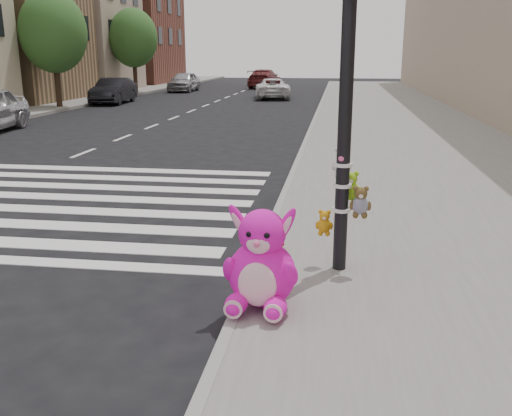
% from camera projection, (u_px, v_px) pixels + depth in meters
% --- Properties ---
extents(ground, '(120.00, 120.00, 0.00)m').
position_uv_depth(ground, '(76.00, 332.00, 5.72)').
color(ground, black).
rests_on(ground, ground).
extents(sidewalk_near, '(7.00, 80.00, 0.14)m').
position_uv_depth(sidewalk_near, '(435.00, 160.00, 14.56)').
color(sidewalk_near, slate).
rests_on(sidewalk_near, ground).
extents(curb_edge, '(0.12, 80.00, 0.15)m').
position_uv_depth(curb_edge, '(300.00, 156.00, 15.03)').
color(curb_edge, gray).
rests_on(curb_edge, ground).
extents(bld_far_c, '(6.00, 8.00, 8.00)m').
position_uv_depth(bld_far_c, '(15.00, 29.00, 31.63)').
color(bld_far_c, '#93734E').
rests_on(bld_far_c, ground).
extents(bld_far_d, '(6.00, 8.00, 10.00)m').
position_uv_depth(bld_far_d, '(83.00, 19.00, 39.96)').
color(bld_far_d, gray).
rests_on(bld_far_d, ground).
extents(bld_far_e, '(6.00, 10.00, 9.00)m').
position_uv_depth(bld_far_e, '(137.00, 32.00, 50.60)').
color(bld_far_e, brown).
rests_on(bld_far_e, ground).
extents(signal_pole, '(0.66, 0.50, 4.00)m').
position_uv_depth(signal_pole, '(346.00, 134.00, 6.62)').
color(signal_pole, black).
rests_on(signal_pole, sidewalk_near).
extents(tree_far_b, '(3.20, 3.20, 5.44)m').
position_uv_depth(tree_far_b, '(53.00, 32.00, 27.31)').
color(tree_far_b, '#382619').
rests_on(tree_far_b, sidewalk_far).
extents(tree_far_c, '(3.20, 3.20, 5.44)m').
position_uv_depth(tree_far_c, '(133.00, 38.00, 37.81)').
color(tree_far_c, '#382619').
rests_on(tree_far_c, sidewalk_far).
extents(pink_bunny, '(0.79, 0.85, 1.11)m').
position_uv_depth(pink_bunny, '(261.00, 266.00, 5.85)').
color(pink_bunny, '#F915C2').
rests_on(pink_bunny, sidewalk_near).
extents(red_teddy, '(0.16, 0.12, 0.21)m').
position_uv_depth(red_teddy, '(280.00, 242.00, 7.70)').
color(red_teddy, red).
rests_on(red_teddy, sidewalk_near).
extents(car_dark_far, '(1.71, 4.27, 1.38)m').
position_uv_depth(car_dark_far, '(114.00, 91.00, 31.31)').
color(car_dark_far, black).
rests_on(car_dark_far, ground).
extents(car_white_near, '(2.63, 4.62, 1.21)m').
position_uv_depth(car_white_near, '(272.00, 88.00, 34.73)').
color(car_white_near, silver).
rests_on(car_white_near, ground).
extents(car_maroon_near, '(2.33, 5.09, 1.44)m').
position_uv_depth(car_maroon_near, '(264.00, 79.00, 45.40)').
color(car_maroon_near, maroon).
rests_on(car_maroon_near, ground).
extents(car_silver_deep, '(1.69, 4.15, 1.41)m').
position_uv_depth(car_silver_deep, '(184.00, 82.00, 41.02)').
color(car_silver_deep, '#ABABB0').
rests_on(car_silver_deep, ground).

